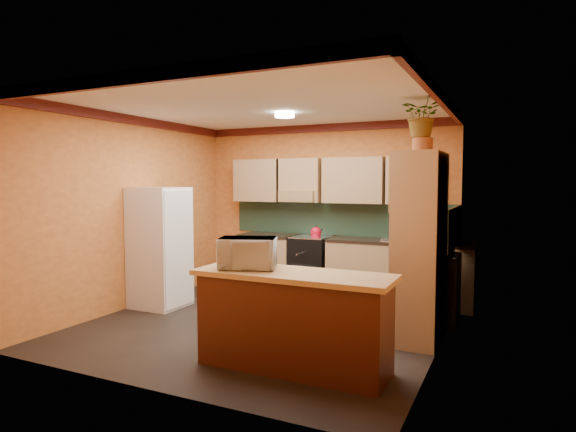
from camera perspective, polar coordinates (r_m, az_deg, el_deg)
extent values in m
plane|color=black|center=(6.16, -2.86, -12.68)|extent=(4.20, 4.20, 0.00)
cube|color=white|center=(5.98, -2.96, 12.96)|extent=(4.20, 4.20, 0.04)
cube|color=orange|center=(7.83, 4.37, 0.92)|extent=(4.20, 0.04, 2.70)
cube|color=orange|center=(4.20, -16.59, -1.89)|extent=(4.20, 0.04, 2.70)
cube|color=orange|center=(7.15, -17.91, 0.45)|extent=(0.04, 4.20, 2.70)
cube|color=orange|center=(5.27, 17.67, -0.75)|extent=(0.04, 4.20, 2.70)
cube|color=#1B3225|center=(7.74, 6.06, -0.34)|extent=(3.70, 0.02, 0.53)
cube|color=#1B3225|center=(6.67, 19.14, -1.24)|extent=(0.02, 1.40, 0.53)
cube|color=tan|center=(7.63, 4.63, 4.22)|extent=(3.10, 0.34, 0.70)
cylinder|color=white|center=(6.50, -0.40, 11.88)|extent=(0.26, 0.26, 0.06)
cube|color=tan|center=(7.48, 7.21, -6.26)|extent=(3.65, 0.60, 0.88)
cube|color=black|center=(7.42, 7.24, -2.76)|extent=(3.65, 0.62, 0.04)
cube|color=black|center=(7.69, 2.76, -5.83)|extent=(0.58, 0.58, 0.91)
cube|color=silver|center=(7.21, 13.12, -2.74)|extent=(0.48, 0.40, 0.03)
cube|color=tan|center=(6.39, 15.97, -8.15)|extent=(0.60, 0.80, 0.88)
cube|color=black|center=(6.31, 16.05, -4.06)|extent=(0.62, 0.80, 0.04)
cube|color=white|center=(7.07, -14.95, -3.60)|extent=(0.68, 0.66, 1.70)
cube|color=tan|center=(5.56, 15.35, -3.57)|extent=(0.48, 0.90, 2.10)
cylinder|color=brown|center=(5.58, 15.66, 8.09)|extent=(0.22, 0.22, 0.16)
imported|color=tan|center=(5.61, 15.72, 11.39)|extent=(0.45, 0.39, 0.49)
cube|color=#4D1D11|center=(4.65, 0.62, -12.62)|extent=(1.80, 0.55, 0.88)
cube|color=tan|center=(4.53, 0.62, -6.98)|extent=(1.90, 0.65, 0.05)
imported|color=white|center=(4.73, -4.81, -4.38)|extent=(0.64, 0.54, 0.30)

